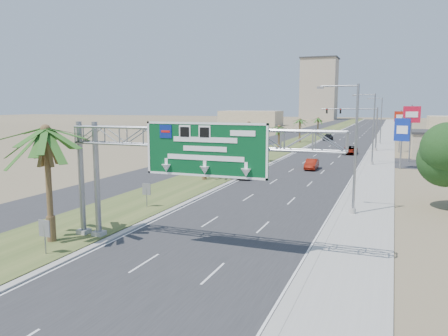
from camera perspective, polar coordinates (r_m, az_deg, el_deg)
name	(u,v)px	position (r m, az deg, el deg)	size (l,w,h in m)	color
ground	(91,333)	(18.08, -16.94, -19.94)	(600.00, 600.00, 0.00)	#8C7A59
road	(353,136)	(123.09, 16.51, 3.98)	(12.00, 300.00, 0.02)	#28282B
sidewalk_right	(387,137)	(122.68, 20.48, 3.80)	(4.00, 300.00, 0.10)	#9E9B93
median_grass	(316,135)	(124.30, 11.91, 4.20)	(7.00, 300.00, 0.12)	#394D22
opposing_road	(291,135)	(125.63, 8.75, 4.30)	(8.00, 300.00, 0.02)	#28282B
sign_gantry	(183,147)	(25.07, -5.37, 2.77)	(16.75, 1.24, 7.50)	gray
palm_near	(46,130)	(28.12, -22.28, 4.57)	(5.70, 5.70, 8.35)	brown
palm_row_b	(204,137)	(48.65, -2.61, 4.07)	(3.99, 3.99, 5.95)	brown
palm_row_c	(249,124)	(63.55, 3.25, 5.73)	(3.99, 3.99, 6.75)	brown
palm_row_d	(279,127)	(80.90, 7.21, 5.33)	(3.99, 3.99, 5.45)	brown
palm_row_e	(300,120)	(99.39, 9.90, 6.19)	(3.99, 3.99, 6.15)	brown
palm_row_f	(318,119)	(124.00, 12.20, 6.33)	(3.99, 3.99, 5.75)	brown
streetlight_near	(353,154)	(34.70, 16.45, 1.72)	(3.27, 0.44, 10.00)	gray
streetlight_mid	(372,132)	(64.55, 18.76, 4.49)	(3.27, 0.44, 10.00)	gray
streetlight_far	(380,122)	(100.49, 19.71, 5.63)	(3.27, 0.44, 10.00)	gray
signal_mast	(365,125)	(84.57, 17.95, 5.41)	(10.28, 0.71, 8.00)	gray
median_signback_a	(45,231)	(26.60, -22.40, -7.61)	(0.75, 0.08, 2.08)	gray
median_signback_b	(147,191)	(36.31, -10.09, -2.97)	(0.75, 0.08, 2.08)	gray
tower_distant	(319,89)	(265.89, 12.30, 10.01)	(20.00, 16.00, 35.00)	tan
building_distant_left	(251,118)	(181.06, 3.53, 6.51)	(24.00, 14.00, 6.00)	tan
car_left_lane	(248,171)	(50.90, 3.12, -0.36)	(1.97, 4.89, 1.67)	black
car_mid_lane	(312,164)	(58.55, 11.37, 0.47)	(1.44, 4.13, 1.36)	maroon
car_right_lane	(350,150)	(78.43, 16.10, 2.25)	(2.27, 4.92, 1.37)	gray
car_far	(328,137)	(107.75, 13.43, 3.91)	(2.02, 4.97, 1.44)	black
pole_sign_red_near	(412,118)	(69.98, 23.30, 6.07)	(2.42, 0.50, 8.45)	gray
pole_sign_blue	(402,131)	(62.07, 22.24, 4.44)	(2.00, 0.89, 6.91)	gray
pole_sign_red_far	(401,119)	(83.86, 22.09, 5.91)	(2.22, 0.53, 7.52)	gray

